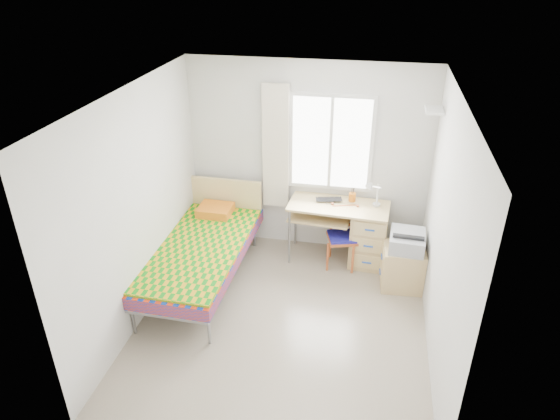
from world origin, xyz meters
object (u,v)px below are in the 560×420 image
object	(u,v)px
bed	(202,249)
cabinet	(402,267)
desk	(364,232)
chair	(343,232)
printer	(407,241)

from	to	relation	value
bed	cabinet	distance (m)	2.51
bed	cabinet	bearing A→B (deg)	9.93
cabinet	desk	bearing A→B (deg)	132.72
chair	printer	distance (m)	0.88
desk	printer	world-z (taller)	desk
desk	printer	size ratio (longest dim) A/B	2.67
bed	chair	world-z (taller)	bed
bed	cabinet	xyz separation A→B (m)	(2.47, 0.37, -0.20)
chair	cabinet	xyz separation A→B (m)	(0.77, -0.37, -0.20)
chair	cabinet	world-z (taller)	chair
chair	printer	xyz separation A→B (m)	(0.79, -0.35, 0.17)
cabinet	bed	bearing A→B (deg)	-174.91
cabinet	printer	xyz separation A→B (m)	(0.02, 0.02, 0.38)
bed	desk	world-z (taller)	bed
desk	cabinet	size ratio (longest dim) A/B	2.44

